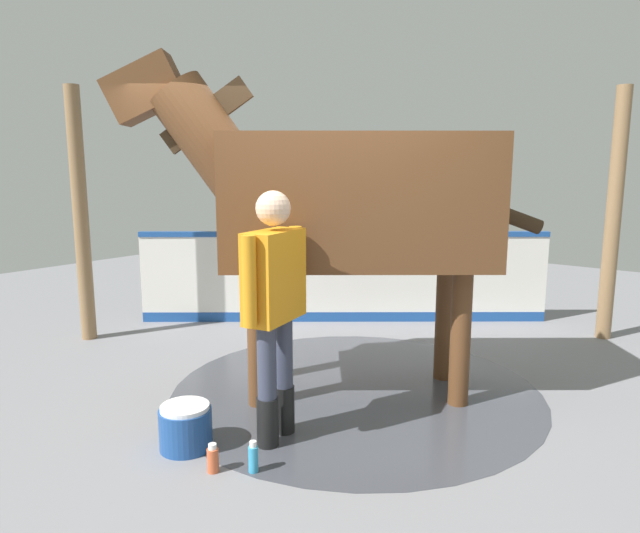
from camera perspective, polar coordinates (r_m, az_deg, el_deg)
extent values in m
cube|color=gray|center=(4.76, 1.18, -13.36)|extent=(16.00, 16.00, 0.02)
cylinder|color=#42444C|center=(4.93, 3.64, -12.36)|extent=(3.12, 3.12, 0.00)
cube|color=white|center=(6.90, 2.45, -1.30)|extent=(3.08, 3.96, 1.06)
cube|color=#1E4C99|center=(6.81, 2.49, 3.30)|extent=(3.10, 3.97, 0.06)
cube|color=#1E4C99|center=(7.00, 2.42, -5.06)|extent=(3.09, 3.96, 0.12)
cylinder|color=olive|center=(6.59, -23.06, 4.72)|extent=(0.16, 0.16, 2.72)
cylinder|color=olive|center=(6.87, 27.57, 4.56)|extent=(0.16, 0.16, 2.72)
cube|color=brown|center=(4.57, 3.87, 6.70)|extent=(2.11, 2.30, 1.03)
cylinder|color=brown|center=(4.49, -6.36, -7.23)|extent=(0.16, 0.16, 1.10)
cylinder|color=brown|center=(5.04, -5.68, -5.33)|extent=(0.16, 0.16, 1.10)
cylinder|color=brown|center=(4.61, 14.02, -7.03)|extent=(0.16, 0.16, 1.10)
cylinder|color=brown|center=(5.14, 12.48, -5.21)|extent=(0.16, 0.16, 1.10)
cylinder|color=brown|center=(4.64, -11.34, 12.85)|extent=(0.90, 0.98, 0.97)
cube|color=#382819|center=(4.65, -11.41, 14.75)|extent=(0.50, 0.62, 0.60)
cube|color=brown|center=(4.78, -17.24, 16.77)|extent=(0.62, 0.69, 0.56)
cylinder|color=#382819|center=(4.80, 17.78, 5.21)|extent=(0.52, 0.63, 0.35)
cylinder|color=black|center=(4.16, -3.65, -14.21)|extent=(0.15, 0.15, 0.34)
cylinder|color=#383D51|center=(4.00, -3.71, -8.60)|extent=(0.13, 0.13, 0.51)
cylinder|color=black|center=(3.98, -5.31, -15.37)|extent=(0.15, 0.15, 0.34)
cylinder|color=#383D51|center=(3.82, -5.42, -9.54)|extent=(0.13, 0.13, 0.51)
cube|color=orange|center=(3.77, -4.66, -0.95)|extent=(0.53, 0.31, 0.61)
cylinder|color=orange|center=(4.02, -2.48, -0.02)|extent=(0.09, 0.09, 0.58)
cylinder|color=orange|center=(3.51, -7.17, -1.54)|extent=(0.09, 0.09, 0.58)
sphere|color=beige|center=(3.71, -4.76, 5.89)|extent=(0.23, 0.23, 0.23)
cylinder|color=#1E478C|center=(4.05, -13.44, -15.67)|extent=(0.35, 0.35, 0.28)
cylinder|color=white|center=(3.99, -13.53, -13.69)|extent=(0.33, 0.33, 0.03)
cylinder|color=#3399CC|center=(3.72, -6.77, -18.82)|extent=(0.06, 0.06, 0.17)
cylinder|color=white|center=(3.68, -6.80, -17.42)|extent=(0.04, 0.04, 0.04)
cylinder|color=#CC5933|center=(3.77, -10.79, -18.72)|extent=(0.07, 0.07, 0.15)
cylinder|color=white|center=(3.72, -10.84, -17.46)|extent=(0.05, 0.05, 0.03)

